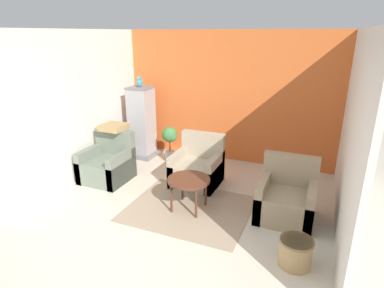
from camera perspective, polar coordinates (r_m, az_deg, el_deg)
ground_plane at (r=4.03m, az=-10.88°, el=-20.72°), size 20.00×20.00×0.00m
wall_back_accent at (r=6.61m, az=6.35°, el=8.18°), size 4.48×0.06×2.63m
wall_left at (r=6.07m, az=-19.72°, el=6.18°), size 0.06×3.68×2.63m
wall_right at (r=4.55m, az=26.58°, el=1.14°), size 0.06×3.68×2.63m
area_rug at (r=5.03m, az=-0.56°, el=-11.39°), size 1.82×1.51×0.01m
coffee_table at (r=4.82m, az=-0.58°, el=-6.76°), size 0.64×0.64×0.51m
armchair_left at (r=6.06m, az=-14.78°, el=-3.61°), size 0.79×0.77×0.88m
armchair_right at (r=4.90m, az=16.40°, el=-9.41°), size 0.79×0.77×0.88m
armchair_middle at (r=5.70m, az=0.98°, el=-4.39°), size 0.79×0.77×0.88m
birdcage at (r=6.93m, az=-8.90°, el=3.62°), size 0.57×0.57×1.51m
parrot at (r=6.75m, az=-9.28°, el=10.83°), size 0.10×0.19×0.22m
potted_plant at (r=6.71m, az=-4.00°, el=1.03°), size 0.35×0.32×0.72m
wicker_basket at (r=4.08m, az=17.92°, el=-17.73°), size 0.39×0.39×0.34m
throw_pillow at (r=6.05m, az=-13.75°, el=2.97°), size 0.43×0.43×0.10m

